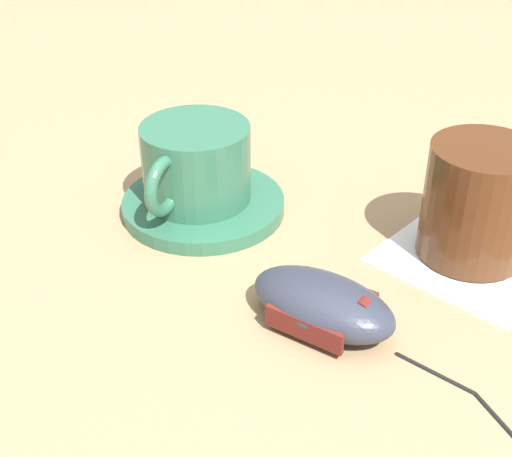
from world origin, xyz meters
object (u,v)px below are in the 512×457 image
object	(u,v)px
coffee_cup	(195,164)
computer_mouse	(323,304)
saucer	(204,205)
drinking_glass	(478,202)

from	to	relation	value
coffee_cup	computer_mouse	size ratio (longest dim) A/B	0.90
saucer	coffee_cup	distance (m)	0.04
computer_mouse	drinking_glass	size ratio (longest dim) A/B	1.31
coffee_cup	computer_mouse	xyz separation A→B (m)	(0.02, -0.18, -0.03)
saucer	drinking_glass	distance (m)	0.23
coffee_cup	computer_mouse	world-z (taller)	coffee_cup
computer_mouse	coffee_cup	bearing A→B (deg)	97.37
coffee_cup	drinking_glass	bearing A→B (deg)	-42.14
saucer	drinking_glass	xyz separation A→B (m)	(0.17, -0.15, 0.04)
saucer	computer_mouse	xyz separation A→B (m)	(0.02, -0.17, 0.01)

